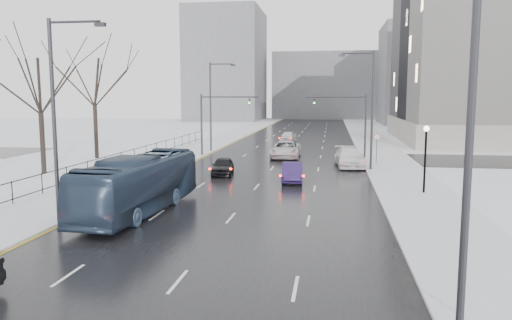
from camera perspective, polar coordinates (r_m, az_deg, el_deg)
The scene contains 25 objects.
road at distance 63.23m, azimuth 4.00°, elevation 1.62°, with size 16.00×150.00×0.04m, color black.
cross_road at distance 51.35m, azimuth 2.90°, elevation 0.30°, with size 130.00×10.00×0.04m, color black.
sidewalk_left at distance 64.91m, azimuth -5.28°, elevation 1.81°, with size 5.00×150.00×0.16m, color silver.
sidewalk_right at distance 63.25m, azimuth 13.52°, elevation 1.49°, with size 5.00×150.00×0.16m, color silver.
park_strip at distance 67.83m, azimuth -13.10°, elevation 1.87°, with size 14.00×150.00×0.12m, color white.
tree_park_d at distance 43.71m, azimuth -23.04°, elevation -1.55°, with size 8.75×8.75×12.50m, color black, non-canonical shape.
tree_park_e at distance 52.57m, azimuth -17.71°, elevation 0.10°, with size 9.45×9.45×13.50m, color black, non-canonical shape.
iron_fence at distance 37.76m, azimuth -20.07°, elevation -1.34°, with size 0.06×70.00×1.30m.
streetlight_r_near at distance 13.10m, azimuth 22.31°, elevation 3.74°, with size 2.95×0.25×10.00m.
streetlight_r_mid at distance 42.82m, azimuth 12.86°, elevation 6.23°, with size 2.95×0.25×10.00m.
streetlight_l_near at distance 26.30m, azimuth -21.70°, elevation 5.31°, with size 2.95×0.25×10.00m.
streetlight_l_far at distance 56.29m, azimuth -5.00°, elevation 6.61°, with size 2.95×0.25×10.00m.
lamppost_r_mid at distance 33.41m, azimuth 18.81°, elevation 1.16°, with size 0.36×0.36×4.28m.
mast_signal_right at distance 50.80m, azimuth 11.21°, elevation 4.72°, with size 6.10×0.33×6.50m.
mast_signal_left at distance 52.25m, azimuth -5.12°, elevation 4.90°, with size 6.10×0.33×6.50m.
no_uturn_sign at distance 47.06m, azimuth 13.65°, elevation 2.25°, with size 0.60×0.06×2.70m.
bldg_far_right at distance 120.01m, azimuth 19.92°, elevation 9.16°, with size 24.00×20.00×22.00m, color slate.
bldg_far_left at distance 130.77m, azimuth -3.38°, elevation 10.71°, with size 18.00×22.00×28.00m, color slate.
bldg_far_center at distance 142.74m, azimuth 8.30°, elevation 8.35°, with size 30.00×18.00×18.00m, color slate.
bus at distance 27.65m, azimuth -13.19°, elevation -2.68°, with size 2.61×11.15×3.11m, color #2B3C54.
sedan_center_near at distance 39.99m, azimuth -3.83°, elevation -0.69°, with size 1.64×4.08×1.39m, color black.
sedan_right_near at distance 36.72m, azimuth 4.17°, elevation -1.40°, with size 1.48×4.26×1.40m, color #2E1C56.
sedan_right_cross at distance 50.73m, azimuth 3.42°, elevation 1.20°, with size 2.82×6.11×1.70m, color silver.
sedan_right_far at distance 45.12m, azimuth 10.64°, elevation 0.30°, with size 2.35×5.79×1.68m, color white.
sedan_center_far at distance 67.72m, azimuth 3.68°, elevation 2.66°, with size 1.79×4.45×1.52m, color silver.
Camera 1 is at (5.08, -2.71, 6.32)m, focal length 35.00 mm.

